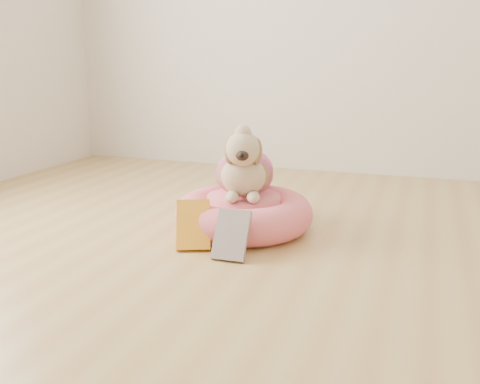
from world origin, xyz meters
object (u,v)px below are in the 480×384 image
(book_yellow, at_px, (193,225))
(book_white, at_px, (231,235))
(pet_bed, at_px, (244,213))
(dog, at_px, (244,158))

(book_yellow, bearing_deg, book_white, -38.02)
(pet_bed, relative_size, book_white, 3.07)
(book_white, bearing_deg, pet_bed, 99.64)
(pet_bed, xyz_separation_m, dog, (-0.01, 0.03, 0.25))
(pet_bed, xyz_separation_m, book_white, (0.07, -0.34, 0.01))
(pet_bed, height_order, book_white, book_white)
(dog, distance_m, book_white, 0.44)
(dog, relative_size, book_yellow, 2.19)
(book_white, bearing_deg, dog, 99.84)
(pet_bed, height_order, dog, dog)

